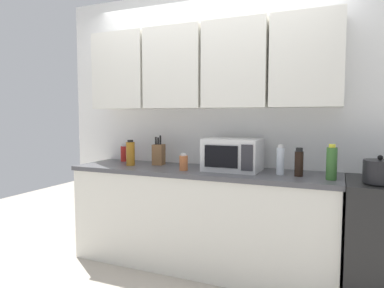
{
  "coord_description": "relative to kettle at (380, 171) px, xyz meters",
  "views": [
    {
      "loc": [
        1.15,
        -3.16,
        1.38
      ],
      "look_at": [
        -0.1,
        -0.25,
        1.12
      ],
      "focal_mm": 32.24,
      "sensor_mm": 36.0,
      "label": 1
    }
  ],
  "objects": [
    {
      "name": "bottle_red_sauce",
      "position": [
        -2.35,
        0.34,
        -0.0
      ],
      "size": [
        0.07,
        0.07,
        0.19
      ],
      "color": "red",
      "rests_on": "counter_run"
    },
    {
      "name": "bottle_soy_dark",
      "position": [
        -0.55,
        0.12,
        0.02
      ],
      "size": [
        0.07,
        0.07,
        0.23
      ],
      "color": "black",
      "rests_on": "counter_run"
    },
    {
      "name": "bottle_spice_jar",
      "position": [
        -1.52,
        0.04,
        -0.02
      ],
      "size": [
        0.07,
        0.07,
        0.15
      ],
      "color": "#BC6638",
      "rests_on": "counter_run"
    },
    {
      "name": "bottle_clear_tall",
      "position": [
        -0.7,
        0.15,
        0.02
      ],
      "size": [
        0.06,
        0.06,
        0.25
      ],
      "color": "silver",
      "rests_on": "counter_run"
    },
    {
      "name": "bottle_green_oil",
      "position": [
        -0.31,
        0.06,
        0.03
      ],
      "size": [
        0.08,
        0.08,
        0.27
      ],
      "color": "#386B2D",
      "rests_on": "counter_run"
    },
    {
      "name": "counter_run",
      "position": [
        -1.41,
        0.16,
        -0.54
      ],
      "size": [
        2.4,
        0.63,
        0.9
      ],
      "color": "white",
      "rests_on": "ground_plane"
    },
    {
      "name": "kettle",
      "position": [
        0.0,
        0.0,
        0.0
      ],
      "size": [
        0.22,
        0.22,
        0.2
      ],
      "color": "black",
      "rests_on": "stove_range"
    },
    {
      "name": "microwave",
      "position": [
        -1.12,
        0.2,
        0.05
      ],
      "size": [
        0.48,
        0.37,
        0.28
      ],
      "color": "silver",
      "rests_on": "counter_run"
    },
    {
      "name": "knife_block",
      "position": [
        -1.89,
        0.26,
        0.01
      ],
      "size": [
        0.12,
        0.13,
        0.29
      ],
      "color": "brown",
      "rests_on": "counter_run"
    },
    {
      "name": "bottle_amber_vinegar",
      "position": [
        -2.12,
        0.11,
        0.03
      ],
      "size": [
        0.08,
        0.08,
        0.25
      ],
      "color": "#AD701E",
      "rests_on": "counter_run"
    },
    {
      "name": "wall_back_with_cabinets",
      "position": [
        -1.41,
        0.39,
        0.58
      ],
      "size": [
        3.27,
        0.38,
        2.6
      ],
      "color": "white",
      "rests_on": "ground_plane"
    }
  ]
}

